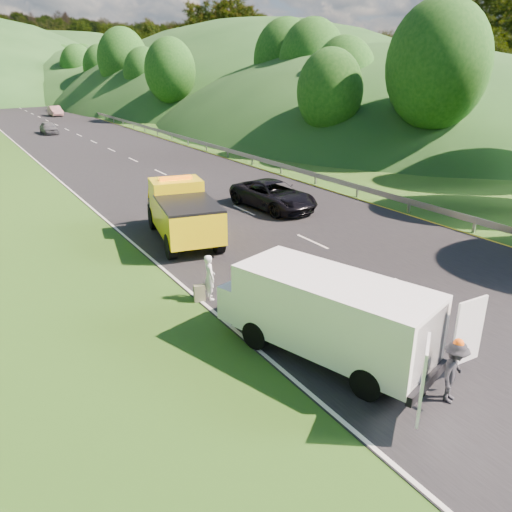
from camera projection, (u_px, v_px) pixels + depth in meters
ground at (315, 289)px, 17.72m from camera, size 320.00×320.00×0.00m
road_surface at (94, 142)px, 50.84m from camera, size 14.00×200.00×0.02m
guardrail at (124, 126)px, 64.34m from camera, size 0.06×140.00×1.52m
tree_line_right at (190, 116)px, 76.55m from camera, size 14.00×140.00×14.00m
hills_backdrop at (7, 95)px, 127.46m from camera, size 201.00×288.60×44.00m
tow_truck at (182, 212)px, 22.20m from camera, size 3.46×6.53×2.67m
white_van at (327, 312)px, 13.22m from camera, size 4.59×7.06×2.32m
woman at (210, 299)px, 16.96m from camera, size 0.51×0.64×1.57m
child at (271, 300)px, 16.87m from camera, size 0.63×0.63×1.04m
worker at (449, 401)px, 11.83m from camera, size 1.16×0.93×1.57m
suitcase at (199, 293)px, 16.68m from camera, size 0.41×0.29×0.59m
spare_tire at (411, 391)px, 12.19m from camera, size 0.68×0.68×0.20m
passing_suv at (273, 209)px, 27.46m from camera, size 3.01×5.64×1.51m
dist_car_a at (50, 134)px, 56.68m from camera, size 1.56×3.89×1.32m
dist_car_b at (56, 116)px, 75.98m from camera, size 1.56×4.46×1.47m
dist_car_c at (21, 105)px, 95.49m from camera, size 1.81×4.46×1.29m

